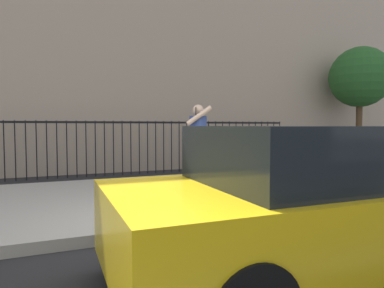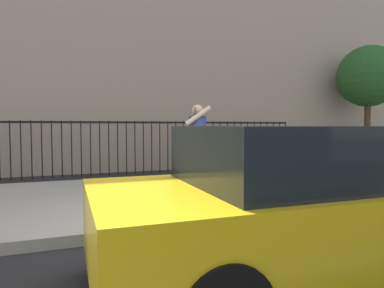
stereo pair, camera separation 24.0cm
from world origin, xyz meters
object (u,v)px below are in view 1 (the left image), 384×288
at_px(taxi_yellow, 321,203).
at_px(street_tree_near, 360,78).
at_px(pedestrian_on_phone, 198,141).
at_px(street_bench, 236,157).

bearing_deg(taxi_yellow, street_tree_near, 39.58).
bearing_deg(street_tree_near, pedestrian_on_phone, -157.68).
bearing_deg(taxi_yellow, street_bench, 68.81).
relative_size(pedestrian_on_phone, street_bench, 1.07).
distance_m(taxi_yellow, street_bench, 5.35).
relative_size(street_bench, street_tree_near, 0.37).
height_order(taxi_yellow, pedestrian_on_phone, pedestrian_on_phone).
xyz_separation_m(pedestrian_on_phone, street_bench, (1.68, 1.42, -0.50)).
xyz_separation_m(taxi_yellow, pedestrian_on_phone, (0.26, 3.57, 0.44)).
distance_m(pedestrian_on_phone, street_tree_near, 8.96).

